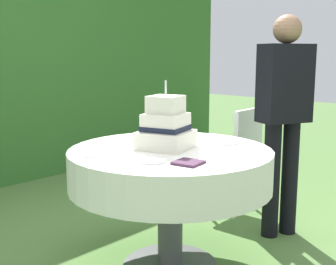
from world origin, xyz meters
TOP-DOWN VIEW (x-y plane):
  - cake_table at (0.00, 0.00)m, footprint 1.24×1.24m
  - wedding_cake at (0.00, 0.04)m, footprint 0.37×0.37m
  - serving_plate_near at (-0.45, 0.19)m, footprint 0.10×0.10m
  - serving_plate_far at (0.36, -0.16)m, footprint 0.13×0.13m
  - serving_plate_left at (-0.31, -0.15)m, footprint 0.14×0.14m
  - napkin_stack at (-0.21, -0.32)m, footprint 0.16×0.16m
  - garden_chair at (1.13, 0.27)m, footprint 0.42×0.42m
  - standing_person at (0.93, -0.24)m, footprint 0.41×0.33m

SIDE VIEW (x-z plane):
  - garden_chair at x=1.13m, z-range 0.10..0.99m
  - cake_table at x=0.00m, z-range 0.25..1.01m
  - serving_plate_near at x=-0.45m, z-range 0.76..0.77m
  - serving_plate_far at x=0.36m, z-range 0.76..0.77m
  - serving_plate_left at x=-0.31m, z-range 0.76..0.77m
  - napkin_stack at x=-0.21m, z-range 0.76..0.78m
  - wedding_cake at x=0.00m, z-range 0.68..1.10m
  - standing_person at x=0.93m, z-range 0.13..1.73m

